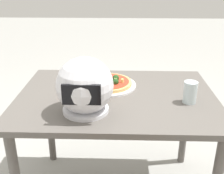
{
  "coord_description": "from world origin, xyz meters",
  "views": [
    {
      "loc": [
        -0.02,
        1.41,
        1.35
      ],
      "look_at": [
        0.03,
        -0.06,
        0.72
      ],
      "focal_mm": 44.73,
      "sensor_mm": 36.0,
      "label": 1
    }
  ],
  "objects_px": {
    "pizza": "(108,82)",
    "motorcycle_helmet": "(85,87)",
    "drinking_glass": "(190,92)",
    "dining_table": "(116,109)"
  },
  "relations": [
    {
      "from": "motorcycle_helmet",
      "to": "pizza",
      "type": "bearing_deg",
      "value": -106.59
    },
    {
      "from": "drinking_glass",
      "to": "pizza",
      "type": "bearing_deg",
      "value": -25.56
    },
    {
      "from": "motorcycle_helmet",
      "to": "drinking_glass",
      "type": "height_order",
      "value": "motorcycle_helmet"
    },
    {
      "from": "dining_table",
      "to": "drinking_glass",
      "type": "relative_size",
      "value": 9.51
    },
    {
      "from": "motorcycle_helmet",
      "to": "dining_table",
      "type": "bearing_deg",
      "value": -126.43
    },
    {
      "from": "dining_table",
      "to": "motorcycle_helmet",
      "type": "distance_m",
      "value": 0.33
    },
    {
      "from": "dining_table",
      "to": "pizza",
      "type": "height_order",
      "value": "pizza"
    },
    {
      "from": "pizza",
      "to": "motorcycle_helmet",
      "type": "xyz_separation_m",
      "value": [
        0.1,
        0.32,
        0.11
      ]
    },
    {
      "from": "pizza",
      "to": "drinking_glass",
      "type": "height_order",
      "value": "drinking_glass"
    },
    {
      "from": "dining_table",
      "to": "drinking_glass",
      "type": "height_order",
      "value": "drinking_glass"
    }
  ]
}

